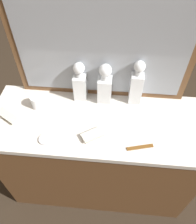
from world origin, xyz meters
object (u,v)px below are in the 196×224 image
(crystal_tumbler_far_left, at_px, (37,102))
(crystal_decanter_far_left, at_px, (80,85))
(silver_brush_far_right, at_px, (93,135))
(porcelain_dish, at_px, (46,139))
(crystal_decanter_rear, at_px, (136,86))
(crystal_decanter_far_right, at_px, (105,87))
(tortoiseshell_comb, at_px, (140,147))
(silver_brush_rear, at_px, (7,116))

(crystal_tumbler_far_left, bearing_deg, crystal_decanter_far_left, 22.82)
(silver_brush_far_right, height_order, porcelain_dish, silver_brush_far_right)
(crystal_decanter_rear, bearing_deg, crystal_tumbler_far_left, -169.51)
(crystal_decanter_far_right, relative_size, tortoiseshell_comb, 1.86)
(silver_brush_rear, bearing_deg, silver_brush_far_right, -9.52)
(silver_brush_far_right, bearing_deg, crystal_tumbler_far_left, 152.32)
(crystal_decanter_far_left, relative_size, tortoiseshell_comb, 1.82)
(crystal_decanter_rear, xyz_separation_m, porcelain_dish, (-0.50, -0.36, -0.12))
(crystal_tumbler_far_left, distance_m, tortoiseshell_comb, 0.68)
(crystal_decanter_rear, height_order, silver_brush_rear, crystal_decanter_rear)
(silver_brush_rear, bearing_deg, crystal_decanter_rear, 15.98)
(crystal_decanter_far_left, height_order, porcelain_dish, crystal_decanter_far_left)
(tortoiseshell_comb, bearing_deg, silver_brush_far_right, 168.75)
(porcelain_dish, bearing_deg, silver_brush_rear, 152.62)
(crystal_tumbler_far_left, distance_m, porcelain_dish, 0.27)
(crystal_decanter_rear, relative_size, crystal_tumbler_far_left, 3.76)
(crystal_decanter_rear, relative_size, crystal_decanter_far_right, 1.10)
(silver_brush_far_right, bearing_deg, porcelain_dish, -169.05)
(porcelain_dish, xyz_separation_m, tortoiseshell_comb, (0.52, -0.00, -0.00))
(crystal_decanter_far_right, distance_m, crystal_tumbler_far_left, 0.43)
(crystal_decanter_far_left, relative_size, silver_brush_rear, 1.69)
(crystal_decanter_rear, bearing_deg, crystal_decanter_far_right, -176.70)
(crystal_decanter_far_left, distance_m, silver_brush_rear, 0.48)
(crystal_decanter_far_left, distance_m, crystal_tumbler_far_left, 0.29)
(crystal_decanter_far_right, xyz_separation_m, silver_brush_rear, (-0.57, -0.21, -0.10))
(crystal_decanter_rear, bearing_deg, porcelain_dish, -144.09)
(crystal_decanter_far_left, bearing_deg, silver_brush_far_right, -69.70)
(crystal_decanter_rear, height_order, tortoiseshell_comb, crystal_decanter_rear)
(crystal_decanter_far_right, xyz_separation_m, tortoiseshell_comb, (0.22, -0.35, -0.11))
(crystal_decanter_far_left, bearing_deg, crystal_decanter_far_right, -3.00)
(crystal_decanter_far_right, bearing_deg, crystal_decanter_far_left, 177.00)
(crystal_decanter_rear, xyz_separation_m, crystal_tumbler_far_left, (-0.61, -0.11, -0.09))
(crystal_decanter_far_left, relative_size, crystal_decanter_rear, 0.89)
(tortoiseshell_comb, bearing_deg, porcelain_dish, 179.83)
(crystal_decanter_far_right, distance_m, porcelain_dish, 0.47)
(porcelain_dish, bearing_deg, crystal_decanter_rear, 35.91)
(crystal_decanter_far_left, height_order, silver_brush_rear, crystal_decanter_far_left)
(crystal_decanter_rear, distance_m, tortoiseshell_comb, 0.38)
(silver_brush_rear, height_order, tortoiseshell_comb, silver_brush_rear)
(crystal_tumbler_far_left, bearing_deg, crystal_decanter_far_right, 13.70)
(crystal_decanter_far_right, bearing_deg, crystal_decanter_rear, 3.30)
(crystal_decanter_rear, xyz_separation_m, silver_brush_far_right, (-0.23, -0.31, -0.11))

